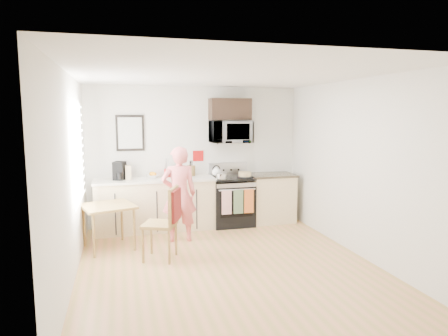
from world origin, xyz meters
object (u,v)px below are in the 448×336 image
object	(u,v)px
dining_table	(108,210)
microwave	(230,132)
chair	(170,213)
cake	(245,175)
range	(232,202)
person	(179,194)

from	to	relation	value
dining_table	microwave	bearing A→B (deg)	22.67
chair	cake	size ratio (longest dim) A/B	3.67
range	person	xyz separation A→B (m)	(-1.11, -0.73, 0.35)
range	person	bearing A→B (deg)	-146.76
person	range	bearing A→B (deg)	-144.72
range	chair	distance (m)	2.09
range	person	world-z (taller)	person
range	dining_table	distance (m)	2.38
dining_table	chair	distance (m)	1.13
dining_table	cake	xyz separation A→B (m)	(2.45, 0.71, 0.36)
cake	chair	bearing A→B (deg)	-137.90
cake	dining_table	bearing A→B (deg)	-163.92
chair	cake	distance (m)	2.16
person	dining_table	world-z (taller)	person
range	dining_table	world-z (taller)	range
microwave	chair	distance (m)	2.41
range	chair	xyz separation A→B (m)	(-1.37, -1.55, 0.25)
range	chair	size ratio (longest dim) A/B	1.09
person	chair	world-z (taller)	person
range	cake	world-z (taller)	range
range	cake	distance (m)	0.59
dining_table	cake	world-z (taller)	cake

